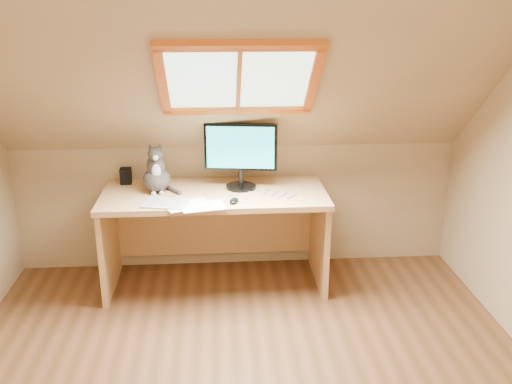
{
  "coord_description": "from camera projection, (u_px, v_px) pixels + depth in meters",
  "views": [
    {
      "loc": [
        -0.15,
        -2.6,
        2.12
      ],
      "look_at": [
        0.11,
        1.0,
        0.88
      ],
      "focal_mm": 40.0,
      "sensor_mm": 36.0,
      "label": 1
    }
  ],
  "objects": [
    {
      "name": "room_shell",
      "position": [
        250.0,
        156.0,
        2.6
      ],
      "size": [
        3.52,
        3.52,
        2.41
      ],
      "color": "tan",
      "rests_on": "ground"
    },
    {
      "name": "desk",
      "position": [
        215.0,
        217.0,
        4.34
      ],
      "size": [
        1.65,
        0.72,
        0.75
      ],
      "color": "tan",
      "rests_on": "ground"
    },
    {
      "name": "monitor",
      "position": [
        241.0,
        151.0,
        4.19
      ],
      "size": [
        0.54,
        0.23,
        0.49
      ],
      "color": "black",
      "rests_on": "desk"
    },
    {
      "name": "cat",
      "position": [
        156.0,
        174.0,
        4.17
      ],
      "size": [
        0.23,
        0.27,
        0.38
      ],
      "color": "#484240",
      "rests_on": "desk"
    },
    {
      "name": "desk_speaker",
      "position": [
        126.0,
        176.0,
        4.37
      ],
      "size": [
        0.09,
        0.09,
        0.12
      ],
      "primitive_type": "cube",
      "rotation": [
        0.0,
        0.0,
        0.03
      ],
      "color": "black",
      "rests_on": "desk"
    },
    {
      "name": "graphics_tablet",
      "position": [
        165.0,
        203.0,
        3.95
      ],
      "size": [
        0.34,
        0.28,
        0.01
      ],
      "primitive_type": "cube",
      "rotation": [
        0.0,
        0.0,
        -0.24
      ],
      "color": "#B2B2B7",
      "rests_on": "desk"
    },
    {
      "name": "mouse",
      "position": [
        234.0,
        201.0,
        3.97
      ],
      "size": [
        0.09,
        0.12,
        0.03
      ],
      "primitive_type": "ellipsoid",
      "rotation": [
        0.0,
        0.0,
        -0.36
      ],
      "color": "black",
      "rests_on": "desk"
    },
    {
      "name": "papers",
      "position": [
        197.0,
        204.0,
        3.94
      ],
      "size": [
        0.35,
        0.3,
        0.01
      ],
      "color": "white",
      "rests_on": "desk"
    },
    {
      "name": "cables",
      "position": [
        266.0,
        196.0,
        4.11
      ],
      "size": [
        0.51,
        0.26,
        0.01
      ],
      "color": "silver",
      "rests_on": "desk"
    }
  ]
}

